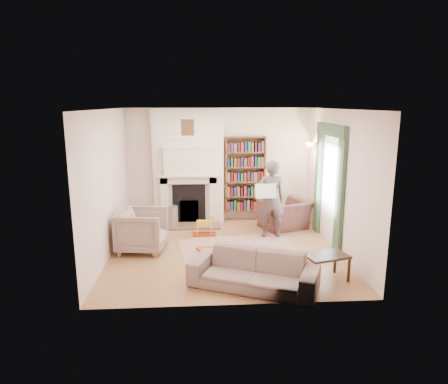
{
  "coord_description": "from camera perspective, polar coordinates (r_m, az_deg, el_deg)",
  "views": [
    {
      "loc": [
        -0.52,
        -7.61,
        2.91
      ],
      "look_at": [
        0.0,
        0.25,
        1.15
      ],
      "focal_mm": 32.0,
      "sensor_mm": 36.0,
      "label": 1
    }
  ],
  "objects": [
    {
      "name": "window",
      "position": [
        8.6,
        14.98,
        2.38
      ],
      "size": [
        0.02,
        0.9,
        1.3
      ],
      "primitive_type": "cube",
      "color": "silver",
      "rests_on": "wall_right"
    },
    {
      "name": "bookcase",
      "position": [
        9.96,
        3.02,
        2.53
      ],
      "size": [
        1.0,
        0.24,
        1.85
      ],
      "primitive_type": "cube",
      "color": "brown",
      "rests_on": "floor"
    },
    {
      "name": "rug",
      "position": [
        8.13,
        2.21,
        -8.36
      ],
      "size": [
        2.59,
        2.14,
        0.01
      ],
      "primitive_type": "cube",
      "rotation": [
        0.0,
        0.0,
        0.15
      ],
      "color": "#BAA68D",
      "rests_on": "floor"
    },
    {
      "name": "board_game",
      "position": [
        7.82,
        -1.15,
        -9.05
      ],
      "size": [
        0.38,
        0.38,
        0.03
      ],
      "primitive_type": "cube",
      "rotation": [
        0.0,
        0.0,
        -0.22
      ],
      "color": "#D6D24B",
      "rests_on": "rug"
    },
    {
      "name": "wall_right",
      "position": [
        8.24,
        15.93,
        1.54
      ],
      "size": [
        0.0,
        4.5,
        4.5
      ],
      "primitive_type": "plane",
      "rotation": [
        1.57,
        0.0,
        -1.57
      ],
      "color": "white",
      "rests_on": "floor"
    },
    {
      "name": "floor",
      "position": [
        8.17,
        0.12,
        -8.28
      ],
      "size": [
        4.5,
        4.5,
        0.0
      ],
      "primitive_type": "plane",
      "color": "#935D3A",
      "rests_on": "ground"
    },
    {
      "name": "wall_left",
      "position": [
        7.95,
        -16.28,
        1.13
      ],
      "size": [
        0.0,
        4.5,
        4.5
      ],
      "primitive_type": "plane",
      "rotation": [
        1.57,
        0.0,
        1.57
      ],
      "color": "white",
      "rests_on": "floor"
    },
    {
      "name": "curtain_right",
      "position": [
        9.29,
        13.32,
        1.64
      ],
      "size": [
        0.07,
        0.32,
        2.4
      ],
      "primitive_type": "cube",
      "color": "#2B432B",
      "rests_on": "floor"
    },
    {
      "name": "wall_sconce",
      "position": [
        9.52,
        11.85,
        6.23
      ],
      "size": [
        0.2,
        0.24,
        0.24
      ],
      "primitive_type": null,
      "color": "gold",
      "rests_on": "wall_right"
    },
    {
      "name": "game_box_lid",
      "position": [
        8.12,
        -2.72,
        -8.14
      ],
      "size": [
        0.36,
        0.29,
        0.05
      ],
      "primitive_type": "cube",
      "rotation": [
        0.0,
        0.0,
        0.33
      ],
      "color": "#B13114",
      "rests_on": "rug"
    },
    {
      "name": "rocking_horse",
      "position": [
        8.98,
        -2.86,
        -4.78
      ],
      "size": [
        0.53,
        0.21,
        0.46
      ],
      "primitive_type": null,
      "rotation": [
        0.0,
        0.0,
        0.0
      ],
      "color": "gold",
      "rests_on": "rug"
    },
    {
      "name": "comic_annuals",
      "position": [
        7.83,
        2.08,
        -9.09
      ],
      "size": [
        0.85,
        0.34,
        0.02
      ],
      "color": "red",
      "rests_on": "rug"
    },
    {
      "name": "armchair_reading",
      "position": [
        9.56,
        8.63,
        -3.16
      ],
      "size": [
        1.32,
        1.25,
        0.68
      ],
      "primitive_type": "imported",
      "rotation": [
        0.0,
        0.0,
        3.54
      ],
      "color": "#472A26",
      "rests_on": "floor"
    },
    {
      "name": "paraffin_heater",
      "position": [
        9.52,
        -7.3,
        -3.59
      ],
      "size": [
        0.26,
        0.26,
        0.55
      ],
      "primitive_type": "cylinder",
      "rotation": [
        0.0,
        0.0,
        0.07
      ],
      "color": "#A8ABB0",
      "rests_on": "floor"
    },
    {
      "name": "pelmet",
      "position": [
        8.48,
        15.04,
        8.58
      ],
      "size": [
        0.09,
        1.7,
        0.24
      ],
      "primitive_type": "cube",
      "color": "#2B432B",
      "rests_on": "wall_right"
    },
    {
      "name": "armchair_left",
      "position": [
        8.19,
        -11.6,
        -5.38
      ],
      "size": [
        1.03,
        1.0,
        0.84
      ],
      "primitive_type": "imported",
      "rotation": [
        0.0,
        0.0,
        1.45
      ],
      "color": "#BCAD9B",
      "rests_on": "floor"
    },
    {
      "name": "ceiling",
      "position": [
        7.63,
        0.13,
        11.76
      ],
      "size": [
        4.5,
        4.5,
        0.0
      ],
      "primitive_type": "plane",
      "rotation": [
        3.14,
        0.0,
        0.0
      ],
      "color": "white",
      "rests_on": "wall_back"
    },
    {
      "name": "coffee_table",
      "position": [
        7.0,
        14.3,
        -10.37
      ],
      "size": [
        0.79,
        0.62,
        0.45
      ],
      "primitive_type": null,
      "rotation": [
        0.0,
        0.0,
        0.27
      ],
      "color": "#342412",
      "rests_on": "floor"
    },
    {
      "name": "sofa",
      "position": [
        6.52,
        4.25,
        -11.05
      ],
      "size": [
        2.18,
        1.55,
        0.59
      ],
      "primitive_type": "imported",
      "rotation": [
        0.0,
        0.0,
        -0.42
      ],
      "color": "gray",
      "rests_on": "floor"
    },
    {
      "name": "fireplace",
      "position": [
        9.78,
        -5.1,
        3.58
      ],
      "size": [
        1.7,
        0.58,
        2.8
      ],
      "color": "white",
      "rests_on": "floor"
    },
    {
      "name": "curtain_left",
      "position": [
        7.99,
        16.22,
        -0.28
      ],
      "size": [
        0.07,
        0.32,
        2.4
      ],
      "primitive_type": "cube",
      "color": "#2B432B",
      "rests_on": "floor"
    },
    {
      "name": "newspaper",
      "position": [
        8.5,
        5.99,
        0.14
      ],
      "size": [
        0.45,
        0.15,
        0.3
      ],
      "primitive_type": "cube",
      "rotation": [
        -0.35,
        0.0,
        0.05
      ],
      "color": "silver",
      "rests_on": "man_reading"
    },
    {
      "name": "man_reading",
      "position": [
        8.77,
        6.7,
        -1.02
      ],
      "size": [
        0.65,
        0.44,
        1.72
      ],
      "primitive_type": "imported",
      "rotation": [
        0.0,
        0.0,
        3.19
      ],
      "color": "#4E413E",
      "rests_on": "floor"
    },
    {
      "name": "wall_back",
      "position": [
        9.99,
        -0.76,
        3.9
      ],
      "size": [
        4.5,
        0.0,
        4.5
      ],
      "primitive_type": "plane",
      "rotation": [
        1.57,
        0.0,
        0.0
      ],
      "color": "white",
      "rests_on": "floor"
    },
    {
      "name": "wall_front",
      "position": [
        5.6,
        1.7,
        -3.07
      ],
      "size": [
        4.5,
        0.0,
        4.5
      ],
      "primitive_type": "plane",
      "rotation": [
        -1.57,
        0.0,
        0.0
      ],
      "color": "white",
      "rests_on": "floor"
    }
  ]
}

